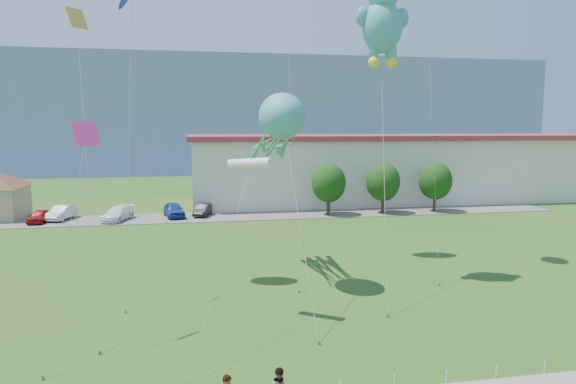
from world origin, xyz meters
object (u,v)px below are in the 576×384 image
(parked_car_red, at_px, (39,216))
(octopus_kite, at_px, (278,129))
(parked_car_silver, at_px, (62,213))
(parked_car_white, at_px, (118,214))
(teddy_bear_kite, at_px, (383,20))
(warehouse, at_px, (429,166))
(parked_car_blue, at_px, (174,210))
(parked_car_black, at_px, (203,210))

(parked_car_red, distance_m, octopus_kite, 31.13)
(parked_car_silver, height_order, parked_car_white, parked_car_silver)
(teddy_bear_kite, bearing_deg, warehouse, 59.69)
(parked_car_white, relative_size, teddy_bear_kite, 0.26)
(parked_car_blue, bearing_deg, teddy_bear_kite, -72.31)
(parked_car_red, height_order, parked_car_blue, parked_car_blue)
(parked_car_white, distance_m, teddy_bear_kite, 32.72)
(parked_car_silver, distance_m, parked_car_blue, 10.94)
(octopus_kite, xyz_separation_m, teddy_bear_kite, (6.14, -0.24, 6.28))
(parked_car_blue, relative_size, octopus_kite, 0.30)
(warehouse, height_order, parked_car_white, warehouse)
(warehouse, distance_m, octopus_kite, 40.84)
(parked_car_red, bearing_deg, octopus_kite, -44.19)
(warehouse, distance_m, teddy_bear_kite, 38.95)
(parked_car_blue, bearing_deg, octopus_kite, -84.74)
(parked_car_red, relative_size, parked_car_blue, 0.83)
(parked_car_white, xyz_separation_m, teddy_bear_kite, (18.50, -22.65, 14.68))
(warehouse, relative_size, octopus_kite, 4.21)
(warehouse, xyz_separation_m, octopus_kite, (-24.95, -31.94, 5.00))
(octopus_kite, bearing_deg, teddy_bear_kite, -2.26)
(parked_car_white, xyz_separation_m, parked_car_blue, (5.40, 0.96, 0.07))
(parked_car_white, height_order, parked_car_black, parked_car_white)
(parked_car_white, distance_m, parked_car_blue, 5.49)
(parked_car_white, distance_m, parked_car_black, 8.41)
(parked_car_black, bearing_deg, parked_car_red, -161.45)
(parked_car_red, bearing_deg, teddy_bear_kite, -36.73)
(parked_car_white, bearing_deg, parked_car_red, -163.84)
(parked_car_silver, xyz_separation_m, parked_car_white, (5.53, -1.48, -0.03))
(parked_car_white, bearing_deg, octopus_kite, -43.10)
(parked_car_red, xyz_separation_m, parked_car_blue, (12.67, 0.73, 0.12))
(warehouse, relative_size, parked_car_silver, 14.42)
(parked_car_silver, bearing_deg, parked_car_red, -130.33)
(parked_car_blue, xyz_separation_m, octopus_kite, (6.97, -23.37, 8.32))
(parked_car_red, height_order, parked_car_black, parked_car_red)
(warehouse, bearing_deg, parked_car_black, -164.03)
(octopus_kite, bearing_deg, parked_car_red, 130.93)
(parked_car_red, distance_m, parked_car_silver, 2.14)
(warehouse, bearing_deg, parked_car_silver, -169.36)
(parked_car_black, distance_m, octopus_kite, 25.43)
(parked_car_blue, height_order, parked_car_black, parked_car_blue)
(parked_car_black, xyz_separation_m, octopus_kite, (4.04, -23.64, 8.45))
(teddy_bear_kite, bearing_deg, parked_car_silver, 134.89)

